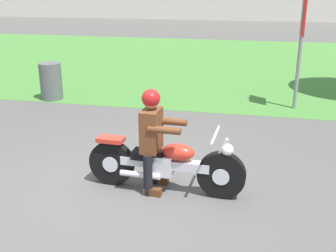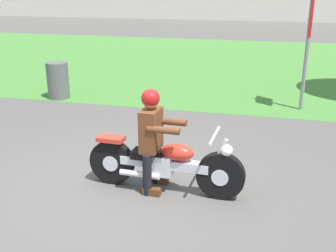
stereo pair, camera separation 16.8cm
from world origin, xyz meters
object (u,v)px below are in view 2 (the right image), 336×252
at_px(rider_lead, 152,132).
at_px(motorcycle_lead, 165,164).
at_px(trash_can, 58,80).
at_px(sign_banner, 309,30).

bearing_deg(rider_lead, motorcycle_lead, -0.85).
distance_m(trash_can, sign_banner, 5.81).
xyz_separation_m(rider_lead, trash_can, (-3.50, 3.91, -0.38)).
bearing_deg(trash_can, sign_banner, 4.40).
distance_m(rider_lead, trash_can, 5.27).
bearing_deg(motorcycle_lead, sign_banner, 68.02).
bearing_deg(rider_lead, trash_can, 134.23).
bearing_deg(motorcycle_lead, rider_lead, 179.15).
distance_m(motorcycle_lead, sign_banner, 4.97).
bearing_deg(sign_banner, rider_lead, -116.24).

